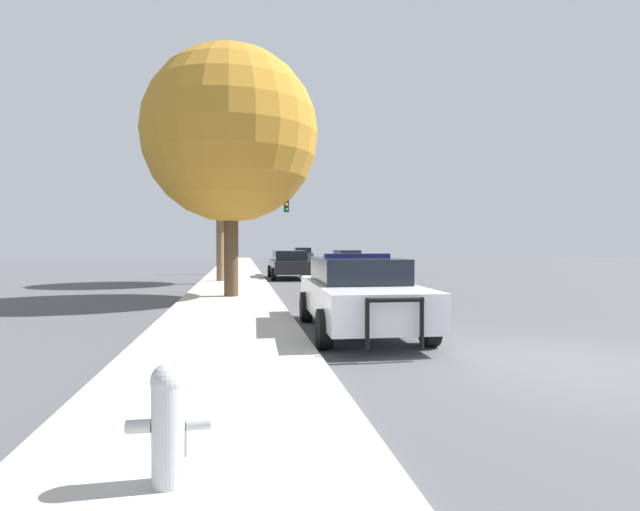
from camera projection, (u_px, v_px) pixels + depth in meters
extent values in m
plane|color=#4F4F54|center=(574.00, 367.00, 7.25)|extent=(110.00, 110.00, 0.00)
cube|color=#BCB7AD|center=(216.00, 378.00, 6.44)|extent=(3.00, 110.00, 0.13)
cube|color=white|center=(359.00, 299.00, 10.12)|extent=(2.03, 4.94, 0.67)
cube|color=black|center=(357.00, 270.00, 10.35)|extent=(1.70, 2.59, 0.50)
cylinder|color=black|center=(429.00, 327.00, 8.74)|extent=(0.26, 0.70, 0.69)
cylinder|color=black|center=(324.00, 329.00, 8.50)|extent=(0.26, 0.70, 0.69)
cylinder|color=black|center=(385.00, 306.00, 11.75)|extent=(0.26, 0.70, 0.69)
cylinder|color=black|center=(306.00, 307.00, 11.50)|extent=(0.26, 0.70, 0.69)
cylinder|color=black|center=(422.00, 323.00, 7.63)|extent=(0.07, 0.07, 0.79)
cylinder|color=black|center=(367.00, 324.00, 7.52)|extent=(0.07, 0.07, 0.79)
cylinder|color=black|center=(395.00, 300.00, 7.57)|extent=(0.91, 0.09, 0.07)
cube|color=navy|center=(357.00, 256.00, 10.34)|extent=(1.38, 0.24, 0.09)
cube|color=navy|center=(405.00, 297.00, 10.24)|extent=(0.10, 3.52, 0.19)
cylinder|color=#B7BCC1|center=(169.00, 435.00, 3.44)|extent=(0.24, 0.24, 0.69)
sphere|color=#B7BCC1|center=(169.00, 381.00, 3.43)|extent=(0.25, 0.25, 0.25)
cylinder|color=#B7BCC1|center=(139.00, 427.00, 3.41)|extent=(0.17, 0.10, 0.10)
cylinder|color=#B7BCC1|center=(199.00, 423.00, 3.47)|extent=(0.17, 0.10, 0.10)
cylinder|color=#424247|center=(233.00, 233.00, 29.81)|extent=(0.16, 0.16, 4.67)
cylinder|color=#424247|center=(260.00, 197.00, 30.02)|extent=(3.22, 0.11, 0.11)
cube|color=black|center=(286.00, 205.00, 30.28)|extent=(0.30, 0.24, 0.90)
sphere|color=red|center=(287.00, 200.00, 30.15)|extent=(0.20, 0.20, 0.20)
sphere|color=orange|center=(287.00, 205.00, 30.15)|extent=(0.20, 0.20, 0.20)
sphere|color=green|center=(287.00, 209.00, 30.16)|extent=(0.20, 0.20, 0.20)
cube|color=black|center=(289.00, 266.00, 25.91)|extent=(1.86, 4.49, 0.65)
cube|color=black|center=(289.00, 255.00, 25.67)|extent=(1.59, 2.34, 0.49)
cylinder|color=black|center=(270.00, 271.00, 27.14)|extent=(0.24, 0.65, 0.65)
cylinder|color=black|center=(303.00, 271.00, 27.43)|extent=(0.24, 0.65, 0.65)
cylinder|color=black|center=(274.00, 274.00, 24.40)|extent=(0.24, 0.65, 0.65)
cylinder|color=black|center=(310.00, 274.00, 24.69)|extent=(0.24, 0.65, 0.65)
cube|color=#B7B7BC|center=(348.00, 261.00, 35.00)|extent=(1.92, 4.35, 0.58)
cube|color=black|center=(347.00, 253.00, 35.19)|extent=(1.57, 2.29, 0.46)
cylinder|color=black|center=(365.00, 266.00, 33.89)|extent=(0.28, 0.67, 0.65)
cylinder|color=black|center=(341.00, 266.00, 33.54)|extent=(0.28, 0.67, 0.65)
cylinder|color=black|center=(354.00, 264.00, 36.47)|extent=(0.28, 0.67, 0.65)
cylinder|color=black|center=(332.00, 264.00, 36.12)|extent=(0.28, 0.67, 0.65)
cube|color=#474C51|center=(302.00, 256.00, 47.09)|extent=(1.77, 3.94, 0.65)
cube|color=black|center=(302.00, 250.00, 46.89)|extent=(1.49, 2.06, 0.47)
cylinder|color=black|center=(292.00, 259.00, 48.19)|extent=(0.26, 0.71, 0.70)
cylinder|color=black|center=(309.00, 259.00, 48.41)|extent=(0.26, 0.71, 0.70)
cylinder|color=black|center=(295.00, 260.00, 45.79)|extent=(0.26, 0.71, 0.70)
cylinder|color=black|center=(312.00, 260.00, 46.01)|extent=(0.26, 0.71, 0.70)
cylinder|color=brown|center=(220.00, 236.00, 22.59)|extent=(0.34, 0.34, 4.11)
sphere|color=#5B9947|center=(220.00, 163.00, 22.51)|extent=(4.49, 4.49, 4.49)
cylinder|color=#4C3823|center=(231.00, 240.00, 15.95)|extent=(0.45, 0.45, 3.62)
sphere|color=#B77F28|center=(231.00, 135.00, 15.87)|extent=(5.57, 5.57, 5.57)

